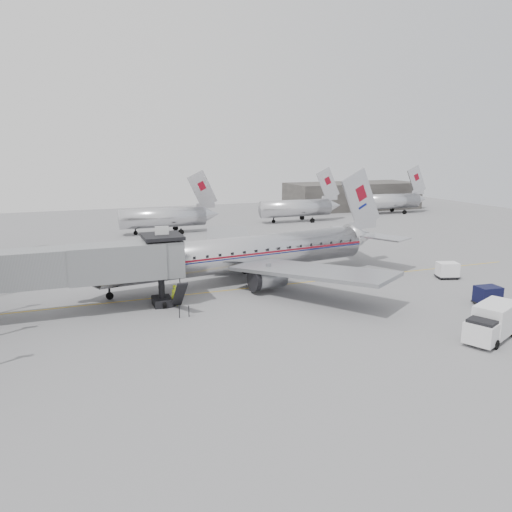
{
  "coord_description": "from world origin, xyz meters",
  "views": [
    {
      "loc": [
        -16.74,
        -39.48,
        13.88
      ],
      "look_at": [
        0.76,
        6.26,
        3.2
      ],
      "focal_mm": 35.0,
      "sensor_mm": 36.0,
      "label": 1
    }
  ],
  "objects_px": {
    "airliner": "(246,253)",
    "baggage_cart_navy": "(488,295)",
    "baggage_cart_white": "(447,270)",
    "ramp_worker": "(175,295)",
    "service_van": "(492,322)"
  },
  "relations": [
    {
      "from": "airliner",
      "to": "baggage_cart_navy",
      "type": "height_order",
      "value": "airliner"
    },
    {
      "from": "airliner",
      "to": "baggage_cart_white",
      "type": "distance_m",
      "value": 21.87
    },
    {
      "from": "baggage_cart_navy",
      "to": "ramp_worker",
      "type": "height_order",
      "value": "ramp_worker"
    },
    {
      "from": "service_van",
      "to": "ramp_worker",
      "type": "distance_m",
      "value": 25.84
    },
    {
      "from": "baggage_cart_navy",
      "to": "ramp_worker",
      "type": "xyz_separation_m",
      "value": [
        -26.31,
        9.78,
        0.05
      ]
    },
    {
      "from": "airliner",
      "to": "baggage_cart_white",
      "type": "relative_size",
      "value": 14.05
    },
    {
      "from": "service_van",
      "to": "ramp_worker",
      "type": "height_order",
      "value": "service_van"
    },
    {
      "from": "baggage_cart_white",
      "to": "ramp_worker",
      "type": "xyz_separation_m",
      "value": [
        -29.55,
        1.0,
        0.04
      ]
    },
    {
      "from": "service_van",
      "to": "baggage_cart_white",
      "type": "height_order",
      "value": "service_van"
    },
    {
      "from": "service_van",
      "to": "ramp_worker",
      "type": "bearing_deg",
      "value": 116.73
    },
    {
      "from": "service_van",
      "to": "baggage_cart_navy",
      "type": "height_order",
      "value": "service_van"
    },
    {
      "from": "service_van",
      "to": "ramp_worker",
      "type": "xyz_separation_m",
      "value": [
        -20.1,
        16.24,
        -0.4
      ]
    },
    {
      "from": "airliner",
      "to": "ramp_worker",
      "type": "height_order",
      "value": "airliner"
    },
    {
      "from": "baggage_cart_white",
      "to": "service_van",
      "type": "bearing_deg",
      "value": -104.59
    },
    {
      "from": "airliner",
      "to": "service_van",
      "type": "xyz_separation_m",
      "value": [
        11.14,
        -22.35,
        -1.57
      ]
    }
  ]
}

